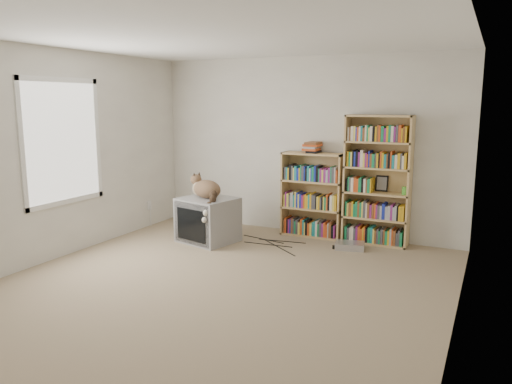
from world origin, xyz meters
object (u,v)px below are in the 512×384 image
at_px(cat, 207,192).
at_px(dvd_player, 350,246).
at_px(crt_tv, 209,220).
at_px(bookcase_short, 313,198).
at_px(bookcase_tall, 377,183).

bearing_deg(cat, dvd_player, 34.41).
relative_size(crt_tv, bookcase_short, 0.69).
distance_m(cat, bookcase_tall, 2.26).
height_order(crt_tv, dvd_player, crt_tv).
xyz_separation_m(cat, bookcase_tall, (2.05, 0.95, 0.13)).
bearing_deg(crt_tv, cat, -65.89).
bearing_deg(dvd_player, bookcase_short, 135.00).
height_order(cat, dvd_player, cat).
bearing_deg(cat, bookcase_tall, 42.97).
bearing_deg(crt_tv, bookcase_short, 50.92).
xyz_separation_m(bookcase_tall, bookcase_short, (-0.89, 0.00, -0.28)).
relative_size(bookcase_tall, dvd_player, 4.66).
relative_size(cat, dvd_player, 1.72).
xyz_separation_m(bookcase_tall, dvd_player, (-0.23, -0.42, -0.77)).
bearing_deg(bookcase_tall, cat, -155.08).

